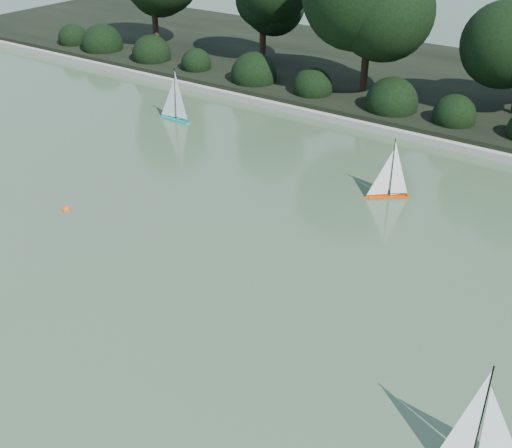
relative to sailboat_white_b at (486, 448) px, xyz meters
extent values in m
plane|color=#304328|center=(-3.75, -0.40, -0.23)|extent=(80.00, 80.00, 0.00)
cube|color=gray|center=(-3.75, 8.60, -0.14)|extent=(40.00, 0.35, 0.18)
cube|color=black|center=(-3.75, 12.60, -0.08)|extent=(40.00, 8.00, 0.30)
cylinder|color=black|center=(-14.75, 10.80, 0.52)|extent=(0.20, 0.20, 1.51)
cylinder|color=black|center=(-10.75, 11.40, 0.45)|extent=(0.20, 0.20, 1.37)
cylinder|color=black|center=(-6.75, 10.50, 0.60)|extent=(0.20, 0.20, 1.66)
sphere|color=black|center=(-17.75, 9.50, 0.22)|extent=(1.10, 1.10, 1.10)
sphere|color=black|center=(-15.75, 9.50, 0.22)|extent=(1.10, 1.10, 1.10)
sphere|color=black|center=(-13.75, 9.50, 0.22)|extent=(1.10, 1.10, 1.10)
sphere|color=black|center=(-11.75, 9.50, 0.22)|extent=(1.10, 1.10, 1.10)
sphere|color=black|center=(-9.75, 9.50, 0.22)|extent=(1.10, 1.10, 1.10)
sphere|color=black|center=(-7.75, 9.50, 0.22)|extent=(1.10, 1.10, 1.10)
sphere|color=black|center=(-5.75, 9.50, 0.22)|extent=(1.10, 1.10, 1.10)
sphere|color=black|center=(-3.75, 9.50, 0.22)|extent=(1.10, 1.10, 1.10)
cylinder|color=black|center=(-0.11, -0.06, 0.54)|extent=(0.02, 0.02, 1.36)
cube|color=#D73E06|center=(-3.63, 5.39, -0.19)|extent=(0.72, 0.58, 0.08)
cone|color=#D73E06|center=(-3.99, 5.13, -0.19)|extent=(0.22, 0.22, 0.16)
cylinder|color=#D73E06|center=(-3.32, 5.62, -0.19)|extent=(0.13, 0.13, 0.08)
cylinder|color=black|center=(-3.60, 5.42, 0.45)|extent=(0.02, 0.02, 1.20)
cylinder|color=black|center=(-3.46, 5.52, -0.11)|extent=(0.29, 0.22, 0.01)
cube|color=#079B89|center=(-10.03, 6.29, -0.19)|extent=(0.86, 0.18, 0.09)
cone|color=#079B89|center=(-10.52, 6.30, -0.19)|extent=(0.17, 0.17, 0.17)
cylinder|color=#079B89|center=(-9.60, 6.29, -0.19)|extent=(0.10, 0.10, 0.09)
cylinder|color=black|center=(-9.98, 6.29, 0.52)|extent=(0.02, 0.02, 1.33)
cylinder|color=black|center=(-9.79, 6.29, -0.09)|extent=(0.40, 0.02, 0.01)
sphere|color=#EB500C|center=(-8.51, 1.37, -0.23)|extent=(0.17, 0.17, 0.17)
camera|label=1|loc=(0.72, -5.50, 5.64)|focal=45.00mm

